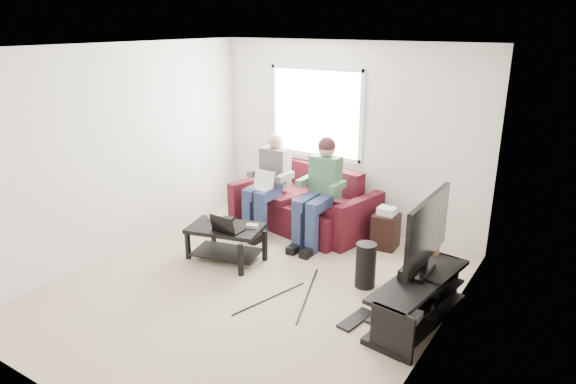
{
  "coord_description": "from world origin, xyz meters",
  "views": [
    {
      "loc": [
        3.1,
        -4.07,
        2.84
      ],
      "look_at": [
        0.09,
        0.6,
        0.98
      ],
      "focal_mm": 32.0,
      "sensor_mm": 36.0,
      "label": 1
    }
  ],
  "objects_px": {
    "tv_stand": "(418,302)",
    "end_table": "(386,230)",
    "coffee_table": "(226,235)",
    "sofa": "(306,207)",
    "tv": "(427,231)",
    "subwoofer": "(366,265)"
  },
  "relations": [
    {
      "from": "tv_stand",
      "to": "subwoofer",
      "type": "distance_m",
      "value": 0.82
    },
    {
      "from": "end_table",
      "to": "tv_stand",
      "type": "bearing_deg",
      "value": -56.98
    },
    {
      "from": "sofa",
      "to": "coffee_table",
      "type": "bearing_deg",
      "value": -102.0
    },
    {
      "from": "sofa",
      "to": "end_table",
      "type": "bearing_deg",
      "value": -0.48
    },
    {
      "from": "sofa",
      "to": "tv_stand",
      "type": "relative_size",
      "value": 1.42
    },
    {
      "from": "sofa",
      "to": "tv",
      "type": "relative_size",
      "value": 1.87
    },
    {
      "from": "subwoofer",
      "to": "tv",
      "type": "bearing_deg",
      "value": -20.1
    },
    {
      "from": "coffee_table",
      "to": "subwoofer",
      "type": "height_order",
      "value": "subwoofer"
    },
    {
      "from": "coffee_table",
      "to": "sofa",
      "type": "bearing_deg",
      "value": 78.0
    },
    {
      "from": "tv",
      "to": "subwoofer",
      "type": "relative_size",
      "value": 2.14
    },
    {
      "from": "sofa",
      "to": "tv",
      "type": "distance_m",
      "value": 2.63
    },
    {
      "from": "subwoofer",
      "to": "end_table",
      "type": "bearing_deg",
      "value": 101.18
    },
    {
      "from": "sofa",
      "to": "subwoofer",
      "type": "height_order",
      "value": "sofa"
    },
    {
      "from": "tv",
      "to": "end_table",
      "type": "xyz_separation_m",
      "value": [
        -0.95,
        1.36,
        -0.67
      ]
    },
    {
      "from": "tv_stand",
      "to": "end_table",
      "type": "height_order",
      "value": "end_table"
    },
    {
      "from": "sofa",
      "to": "tv",
      "type": "bearing_deg",
      "value": -32.29
    },
    {
      "from": "tv",
      "to": "subwoofer",
      "type": "xyz_separation_m",
      "value": [
        -0.73,
        0.27,
        -0.67
      ]
    },
    {
      "from": "sofa",
      "to": "end_table",
      "type": "height_order",
      "value": "sofa"
    },
    {
      "from": "tv",
      "to": "subwoofer",
      "type": "distance_m",
      "value": 1.02
    },
    {
      "from": "sofa",
      "to": "end_table",
      "type": "distance_m",
      "value": 1.22
    },
    {
      "from": "coffee_table",
      "to": "tv_stand",
      "type": "height_order",
      "value": "tv_stand"
    },
    {
      "from": "tv_stand",
      "to": "coffee_table",
      "type": "bearing_deg",
      "value": 178.82
    }
  ]
}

